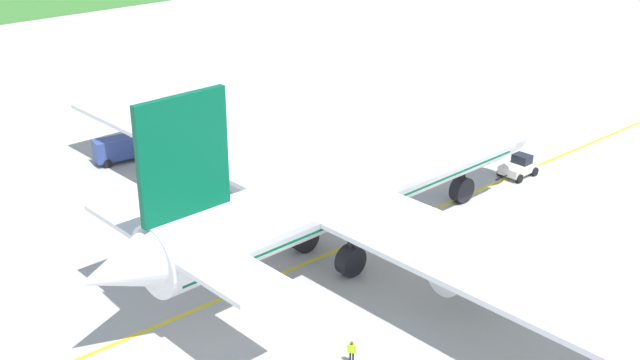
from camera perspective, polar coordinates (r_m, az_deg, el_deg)
The scene contains 8 objects.
ground_plane at distance 71.09m, azimuth 3.36°, elevation -3.90°, with size 600.00×600.00×0.00m, color #ADAAA5.
apron_taxi_line at distance 70.94m, azimuth 3.49°, elevation -3.96°, with size 280.00×0.36×0.01m, color yellow.
airliner_foreground at distance 65.73m, azimuth 2.01°, elevation -0.68°, with size 47.28×73.96×16.90m.
pushback_tug at distance 85.25m, azimuth 13.73°, elevation 0.91°, with size 5.67×2.71×2.16m.
ground_crew_wingwalker_port at distance 69.68m, azimuth 5.62°, elevation -3.66°, with size 0.35×0.55×1.61m.
ground_crew_marshaller_front at distance 54.60m, azimuth 2.24°, elevation -11.80°, with size 0.44×0.50×1.65m.
ground_crew_wingwalker_starboard at distance 71.33m, azimuth 2.45°, elevation -2.85°, with size 0.57×0.38×1.70m.
service_truck_baggage_loader at distance 88.77m, azimuth -14.01°, elevation 2.11°, with size 5.28×3.00×2.70m.
Camera 1 is at (-44.86, -44.75, 32.22)m, focal length 45.74 mm.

